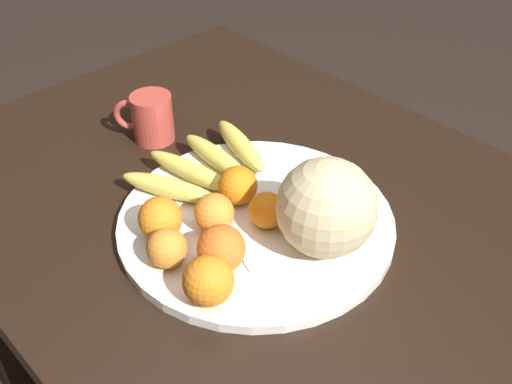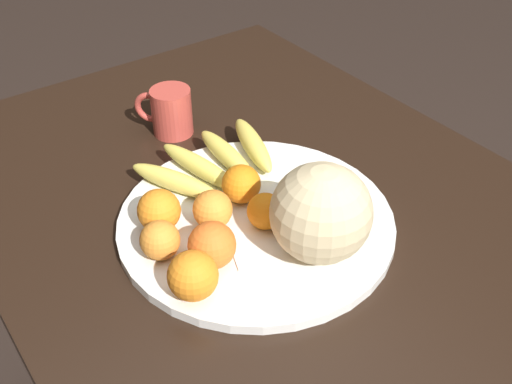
{
  "view_description": "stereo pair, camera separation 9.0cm",
  "coord_description": "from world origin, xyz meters",
  "views": [
    {
      "loc": [
        -0.46,
        0.53,
        1.38
      ],
      "look_at": [
        0.06,
        0.04,
        0.83
      ],
      "focal_mm": 42.0,
      "sensor_mm": 36.0,
      "label": 1
    },
    {
      "loc": [
        -0.51,
        0.46,
        1.38
      ],
      "look_at": [
        0.06,
        0.04,
        0.83
      ],
      "focal_mm": 42.0,
      "sensor_mm": 36.0,
      "label": 2
    }
  ],
  "objects": [
    {
      "name": "ceramic_mug",
      "position": [
        0.37,
        0.02,
        0.81
      ],
      "size": [
        0.1,
        0.09,
        0.09
      ],
      "rotation": [
        0.0,
        0.0,
        0.74
      ],
      "color": "#B74238",
      "rests_on": "kitchen_table"
    },
    {
      "name": "orange_front_left",
      "position": [
        0.08,
        0.11,
        0.81
      ],
      "size": [
        0.06,
        0.06,
        0.06
      ],
      "color": "orange",
      "rests_on": "fruit_bowl"
    },
    {
      "name": "orange_back_left",
      "position": [
        0.03,
        0.04,
        0.81
      ],
      "size": [
        0.06,
        0.06,
        0.06
      ],
      "color": "orange",
      "rests_on": "fruit_bowl"
    },
    {
      "name": "orange_top_small",
      "position": [
        0.07,
        0.2,
        0.81
      ],
      "size": [
        0.06,
        0.06,
        0.06
      ],
      "color": "orange",
      "rests_on": "fruit_bowl"
    },
    {
      "name": "orange_back_right",
      "position": [
        0.11,
        0.04,
        0.81
      ],
      "size": [
        0.06,
        0.06,
        0.06
      ],
      "color": "orange",
      "rests_on": "fruit_bowl"
    },
    {
      "name": "produce_tag",
      "position": [
        0.01,
        0.11,
        0.78
      ],
      "size": [
        0.08,
        0.05,
        0.0
      ],
      "rotation": [
        0.0,
        0.0,
        -0.37
      ],
      "color": "white",
      "rests_on": "fruit_bowl"
    },
    {
      "name": "kitchen_table",
      "position": [
        0.0,
        0.0,
        0.65
      ],
      "size": [
        1.38,
        0.85,
        0.76
      ],
      "color": "black",
      "rests_on": "ground_plane"
    },
    {
      "name": "banana_bunch",
      "position": [
        0.2,
        0.03,
        0.8
      ],
      "size": [
        0.19,
        0.26,
        0.04
      ],
      "rotation": [
        0.0,
        0.0,
        6.35
      ],
      "color": "brown",
      "rests_on": "fruit_bowl"
    },
    {
      "name": "orange_front_right",
      "position": [
        0.01,
        0.15,
        0.81
      ],
      "size": [
        0.07,
        0.07,
        0.07
      ],
      "color": "orange",
      "rests_on": "fruit_bowl"
    },
    {
      "name": "orange_side_extra",
      "position": [
        -0.02,
        0.2,
        0.81
      ],
      "size": [
        0.07,
        0.07,
        0.07
      ],
      "color": "orange",
      "rests_on": "fruit_bowl"
    },
    {
      "name": "orange_mid_center",
      "position": [
        0.12,
        0.18,
        0.81
      ],
      "size": [
        0.07,
        0.07,
        0.07
      ],
      "color": "orange",
      "rests_on": "fruit_bowl"
    },
    {
      "name": "melon",
      "position": [
        -0.06,
        0.02,
        0.85
      ],
      "size": [
        0.14,
        0.14,
        0.14
      ],
      "color": "beige",
      "rests_on": "fruit_bowl"
    },
    {
      "name": "fruit_bowl",
      "position": [
        0.06,
        0.04,
        0.77
      ],
      "size": [
        0.43,
        0.43,
        0.02
      ],
      "color": "white",
      "rests_on": "kitchen_table"
    }
  ]
}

